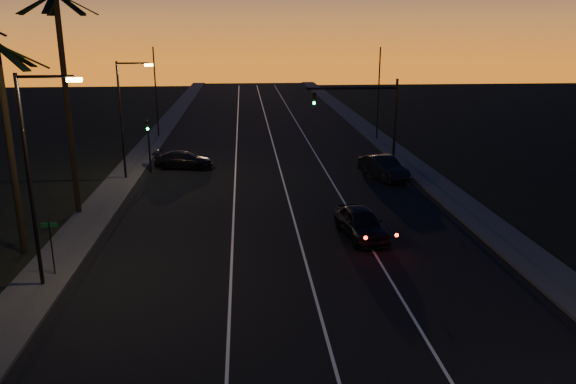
{
  "coord_description": "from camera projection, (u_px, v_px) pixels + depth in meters",
  "views": [
    {
      "loc": [
        -2.3,
        -2.68,
        10.58
      ],
      "look_at": [
        -0.13,
        24.41,
        2.71
      ],
      "focal_mm": 35.0,
      "sensor_mm": 36.0,
      "label": 1
    }
  ],
  "objects": [
    {
      "name": "sidewalk_left",
      "position": [
        96.0,
        212.0,
        33.53
      ],
      "size": [
        2.4,
        170.0,
        0.16
      ],
      "primitive_type": "cube",
      "color": "#323230",
      "rests_on": "ground"
    },
    {
      "name": "signal_mast",
      "position": [
        366.0,
        108.0,
        43.2
      ],
      "size": [
        7.1,
        0.41,
        7.0
      ],
      "color": "black",
      "rests_on": "ground"
    },
    {
      "name": "far_pole_left",
      "position": [
        156.0,
        93.0,
        56.25
      ],
      "size": [
        0.14,
        0.14,
        9.0
      ],
      "primitive_type": "cylinder",
      "color": "black",
      "rests_on": "ground"
    },
    {
      "name": "right_car",
      "position": [
        383.0,
        168.0,
        41.3
      ],
      "size": [
        3.07,
        5.24,
        1.63
      ],
      "color": "black",
      "rests_on": "road"
    },
    {
      "name": "lane_stripe_mid",
      "position": [
        291.0,
        209.0,
        34.44
      ],
      "size": [
        0.12,
        160.0,
        0.01
      ],
      "primitive_type": "cube",
      "color": "silver",
      "rests_on": "road"
    },
    {
      "name": "lane_stripe_left",
      "position": [
        234.0,
        210.0,
        34.18
      ],
      "size": [
        0.12,
        160.0,
        0.01
      ],
      "primitive_type": "cube",
      "color": "silver",
      "rests_on": "road"
    },
    {
      "name": "palm_far",
      "position": [
        65.0,
        85.0,
        31.36
      ],
      "size": [
        4.25,
        4.16,
        12.53
      ],
      "color": "black",
      "rests_on": "ground"
    },
    {
      "name": "far_pole_right",
      "position": [
        378.0,
        94.0,
        55.07
      ],
      "size": [
        0.14,
        0.14,
        9.0
      ],
      "primitive_type": "cylinder",
      "color": "black",
      "rests_on": "ground"
    },
    {
      "name": "cross_car",
      "position": [
        184.0,
        160.0,
        44.35
      ],
      "size": [
        4.93,
        2.72,
        1.35
      ],
      "color": "black",
      "rests_on": "road"
    },
    {
      "name": "streetlight_left_near",
      "position": [
        35.0,
        166.0,
        22.54
      ],
      "size": [
        2.55,
        0.26,
        9.0
      ],
      "color": "black",
      "rests_on": "ground"
    },
    {
      "name": "palm_mid",
      "position": [
        7.0,
        127.0,
        25.92
      ],
      "size": [
        4.25,
        4.16,
        10.03
      ],
      "color": "black",
      "rests_on": "ground"
    },
    {
      "name": "lane_stripe_right",
      "position": [
        347.0,
        207.0,
        34.71
      ],
      "size": [
        0.12,
        160.0,
        0.01
      ],
      "primitive_type": "cube",
      "color": "silver",
      "rests_on": "road"
    },
    {
      "name": "streetlight_left_far",
      "position": [
        125.0,
        111.0,
        39.85
      ],
      "size": [
        2.55,
        0.26,
        8.5
      ],
      "color": "black",
      "rests_on": "ground"
    },
    {
      "name": "sidewalk_right",
      "position": [
        460.0,
        204.0,
        35.25
      ],
      "size": [
        2.4,
        170.0,
        0.16
      ],
      "primitive_type": "cube",
      "color": "#323230",
      "rests_on": "ground"
    },
    {
      "name": "lead_car",
      "position": [
        361.0,
        223.0,
        29.54
      ],
      "size": [
        2.55,
        5.39,
        1.59
      ],
      "color": "black",
      "rests_on": "road"
    },
    {
      "name": "street_sign",
      "position": [
        51.0,
        242.0,
        24.51
      ],
      "size": [
        0.7,
        0.06,
        2.6
      ],
      "color": "black",
      "rests_on": "ground"
    },
    {
      "name": "road",
      "position": [
        283.0,
        209.0,
        34.41
      ],
      "size": [
        20.0,
        170.0,
        0.01
      ],
      "primitive_type": "cube",
      "color": "black",
      "rests_on": "ground"
    },
    {
      "name": "signal_post",
      "position": [
        148.0,
        135.0,
        42.44
      ],
      "size": [
        0.28,
        0.37,
        4.2
      ],
      "color": "black",
      "rests_on": "ground"
    }
  ]
}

